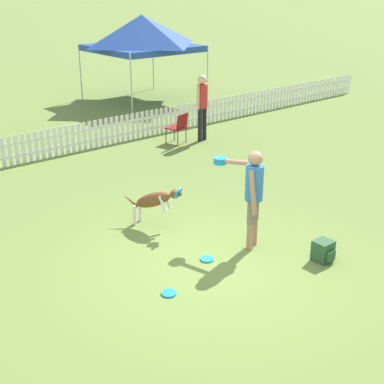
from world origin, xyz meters
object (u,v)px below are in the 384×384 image
backpack_on_grass (323,251)px  folding_chair_blue_left (179,126)px  handler_person (252,188)px  frisbee_near_dog (169,293)px  spectator_standing (202,101)px  frisbee_near_handler (207,259)px  canopy_tent_main (142,33)px  leaping_dog (154,200)px

backpack_on_grass → folding_chair_blue_left: size_ratio=0.41×
backpack_on_grass → folding_chair_blue_left: (2.26, 6.30, 0.32)m
handler_person → frisbee_near_dog: bearing=164.4°
frisbee_near_dog → spectator_standing: spectator_standing is taller
folding_chair_blue_left → spectator_standing: 0.90m
frisbee_near_dog → spectator_standing: 7.61m
frisbee_near_handler → canopy_tent_main: canopy_tent_main is taller
handler_person → backpack_on_grass: 1.45m
folding_chair_blue_left → spectator_standing: size_ratio=0.47×
frisbee_near_dog → folding_chair_blue_left: bearing=50.1°
leaping_dog → folding_chair_blue_left: bearing=-158.0°
leaping_dog → spectator_standing: 5.48m
frisbee_near_handler → frisbee_near_dog: size_ratio=1.00×
frisbee_near_dog → spectator_standing: size_ratio=0.12×
frisbee_near_handler → canopy_tent_main: bearing=59.2°
folding_chair_blue_left → spectator_standing: spectator_standing is taller
frisbee_near_handler → folding_chair_blue_left: 6.30m
handler_person → leaping_dog: 1.79m
backpack_on_grass → handler_person: bearing=115.5°
frisbee_near_handler → handler_person: bearing=-5.9°
frisbee_near_dog → spectator_standing: (5.30, 5.37, 1.04)m
frisbee_near_handler → canopy_tent_main: 12.00m
folding_chair_blue_left → canopy_tent_main: size_ratio=0.25×
leaping_dog → frisbee_near_handler: bearing=61.3°
leaping_dog → frisbee_near_dog: size_ratio=5.30×
frisbee_near_dog → backpack_on_grass: (2.37, -0.77, 0.15)m
spectator_standing → canopy_tent_main: bearing=-116.3°
leaping_dog → spectator_standing: spectator_standing is taller
backpack_on_grass → spectator_standing: (2.93, 6.14, 0.89)m
canopy_tent_main → spectator_standing: 5.56m
frisbee_near_dog → canopy_tent_main: size_ratio=0.07×
frisbee_near_handler → folding_chair_blue_left: folding_chair_blue_left is taller
backpack_on_grass → canopy_tent_main: size_ratio=0.10×
leaping_dog → canopy_tent_main: size_ratio=0.35×
handler_person → canopy_tent_main: size_ratio=0.50×
handler_person → frisbee_near_dog: 2.13m
frisbee_near_handler → canopy_tent_main: (6.03, 10.12, 2.30)m
frisbee_near_handler → spectator_standing: 6.65m
canopy_tent_main → backpack_on_grass: bearing=-112.6°
handler_person → backpack_on_grass: handler_person is taller
canopy_tent_main → folding_chair_blue_left: bearing=-116.1°
leaping_dog → canopy_tent_main: 10.63m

